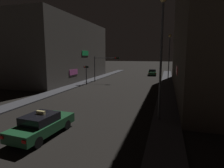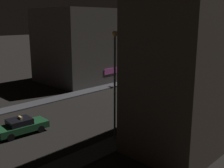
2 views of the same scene
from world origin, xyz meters
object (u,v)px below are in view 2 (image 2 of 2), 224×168
taxi (21,126)px  traffic_light_left_kerb (122,71)px  traffic_light_overhead (149,62)px  street_lamp_near_block (115,74)px

taxi → traffic_light_left_kerb: 20.38m
traffic_light_overhead → traffic_light_left_kerb: size_ratio=1.49×
traffic_light_overhead → street_lamp_near_block: 21.46m
traffic_light_overhead → traffic_light_left_kerb: (-1.97, -3.82, -1.11)m
taxi → street_lamp_near_block: 9.61m
taxi → traffic_light_overhead: (-3.80, 23.30, 2.72)m
taxi → traffic_light_left_kerb: size_ratio=1.41×
street_lamp_near_block → traffic_light_overhead: bearing=119.7°
traffic_light_overhead → traffic_light_left_kerb: traffic_light_overhead is taller
street_lamp_near_block → traffic_light_left_kerb: bearing=130.4°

